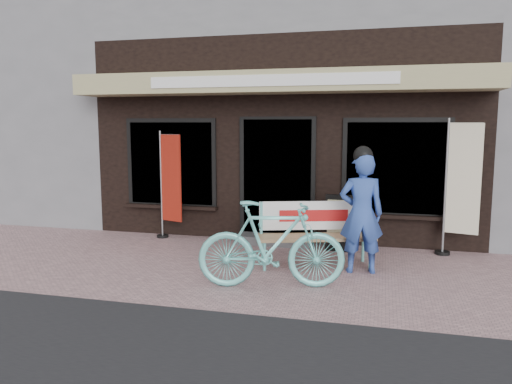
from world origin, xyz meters
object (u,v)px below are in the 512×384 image
(bicycle, at_px, (272,245))
(menu_stand, at_px, (340,223))
(person, at_px, (361,211))
(nobori_cream, at_px, (460,186))
(nobori_red, at_px, (169,184))
(bench, at_px, (315,228))

(bicycle, distance_m, menu_stand, 2.16)
(menu_stand, bearing_deg, person, -67.08)
(person, xyz_separation_m, nobori_cream, (1.44, 1.25, 0.24))
(person, distance_m, bicycle, 1.47)
(person, relative_size, nobori_cream, 0.82)
(nobori_cream, xyz_separation_m, menu_stand, (-1.83, -0.17, -0.64))
(person, xyz_separation_m, bicycle, (-1.06, -0.96, -0.31))
(menu_stand, bearing_deg, nobori_cream, 8.70)
(nobori_red, distance_m, menu_stand, 3.11)
(person, bearing_deg, bicycle, -149.13)
(bench, relative_size, menu_stand, 1.89)
(bench, xyz_separation_m, nobori_red, (-2.76, 1.02, 0.46))
(nobori_cream, relative_size, menu_stand, 2.31)
(bicycle, relative_size, nobori_cream, 0.86)
(nobori_red, height_order, nobori_cream, nobori_cream)
(person, height_order, nobori_red, nobori_red)
(bicycle, bearing_deg, menu_stand, -31.43)
(bench, relative_size, nobori_cream, 0.82)
(menu_stand, bearing_deg, bench, -105.66)
(nobori_cream, distance_m, menu_stand, 1.94)
(nobori_cream, bearing_deg, menu_stand, -159.70)
(person, height_order, bicycle, person)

